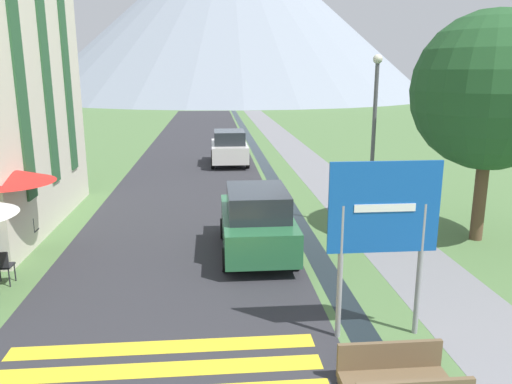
{
  "coord_description": "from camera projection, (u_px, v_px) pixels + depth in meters",
  "views": [
    {
      "loc": [
        -1.55,
        -4.06,
        4.82
      ],
      "look_at": [
        -0.31,
        10.0,
        1.41
      ],
      "focal_mm": 35.0,
      "sensor_mm": 36.0,
      "label": 1
    }
  ],
  "objects": [
    {
      "name": "mountain_distant",
      "position": [
        231.0,
        10.0,
        96.81
      ],
      "size": [
        76.21,
        76.21,
        32.97
      ],
      "color": "gray",
      "rests_on": "ground_plane"
    },
    {
      "name": "crosswalk_marking",
      "position": [
        158.0,
        382.0,
        7.93
      ],
      "size": [
        5.44,
        2.54,
        0.01
      ],
      "color": "yellow",
      "rests_on": "ground_plane"
    },
    {
      "name": "parked_car_far",
      "position": [
        229.0,
        148.0,
        26.4
      ],
      "size": [
        1.95,
        3.91,
        1.82
      ],
      "color": "silver",
      "rests_on": "ground_plane"
    },
    {
      "name": "tree_by_path",
      "position": [
        491.0,
        91.0,
        13.74
      ],
      "size": [
        4.39,
        4.39,
        6.5
      ],
      "color": "brown",
      "rests_on": "ground_plane"
    },
    {
      "name": "drainage_channel",
      "position": [
        252.0,
        144.0,
        34.35
      ],
      "size": [
        0.6,
        60.0,
        0.0
      ],
      "color": "black",
      "rests_on": "ground_plane"
    },
    {
      "name": "streetlamp",
      "position": [
        374.0,
        128.0,
        15.11
      ],
      "size": [
        0.28,
        0.28,
        5.32
      ],
      "color": "#515156",
      "rests_on": "ground_plane"
    },
    {
      "name": "cafe_chair_near_left",
      "position": [
        2.0,
        265.0,
        11.43
      ],
      "size": [
        0.4,
        0.4,
        0.85
      ],
      "rotation": [
        0.0,
        0.0,
        0.24
      ],
      "color": "#232328",
      "rests_on": "ground_plane"
    },
    {
      "name": "footpath",
      "position": [
        287.0,
        143.0,
        34.55
      ],
      "size": [
        2.2,
        60.0,
        0.01
      ],
      "color": "slate",
      "rests_on": "ground_plane"
    },
    {
      "name": "cafe_umbrella_middle_red",
      "position": [
        6.0,
        176.0,
        12.62
      ],
      "size": [
        2.37,
        2.37,
        2.45
      ],
      "color": "#B7B2A8",
      "rests_on": "ground_plane"
    },
    {
      "name": "parked_car_near",
      "position": [
        257.0,
        221.0,
        13.42
      ],
      "size": [
        1.93,
        4.11,
        1.82
      ],
      "color": "#28663D",
      "rests_on": "ground_plane"
    },
    {
      "name": "road",
      "position": [
        198.0,
        144.0,
        34.03
      ],
      "size": [
        6.4,
        60.0,
        0.01
      ],
      "color": "#2D2D33",
      "rests_on": "ground_plane"
    },
    {
      "name": "road_sign",
      "position": [
        383.0,
        223.0,
        8.86
      ],
      "size": [
        2.02,
        0.11,
        3.32
      ],
      "color": "gray",
      "rests_on": "ground_plane"
    },
    {
      "name": "ground_plane",
      "position": [
        244.0,
        172.0,
        24.56
      ],
      "size": [
        160.0,
        160.0,
        0.0
      ],
      "primitive_type": "plane",
      "color": "#517542"
    },
    {
      "name": "cafe_chair_far_left",
      "position": [
        28.0,
        229.0,
        14.0
      ],
      "size": [
        0.4,
        0.4,
        0.85
      ],
      "rotation": [
        0.0,
        0.0,
        0.36
      ],
      "color": "#232328",
      "rests_on": "ground_plane"
    }
  ]
}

